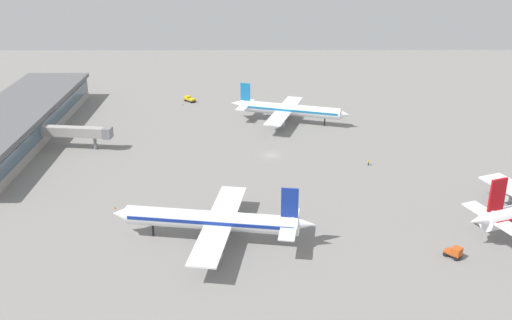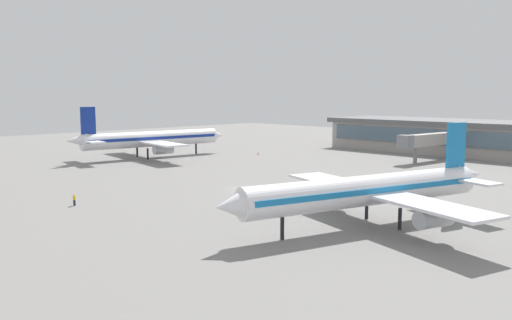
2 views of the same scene
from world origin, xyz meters
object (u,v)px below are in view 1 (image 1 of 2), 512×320
(baggage_tug, at_px, (454,252))
(ground_crew_worker, at_px, (368,162))
(airplane_at_gate, at_px, (288,110))
(safety_cone_near_gate, at_px, (115,208))
(pushback_tractor, at_px, (189,99))
(safety_cone_mid_apron, at_px, (182,105))
(airplane_taxiing, at_px, (213,220))

(baggage_tug, xyz_separation_m, ground_crew_worker, (-47.02, -8.50, -0.31))
(airplane_at_gate, distance_m, ground_crew_worker, 41.60)
(airplane_at_gate, bearing_deg, ground_crew_worker, -44.39)
(airplane_at_gate, bearing_deg, safety_cone_near_gate, -108.27)
(baggage_tug, relative_size, ground_crew_worker, 2.22)
(pushback_tractor, height_order, safety_cone_mid_apron, pushback_tractor)
(baggage_tug, bearing_deg, ground_crew_worker, 146.19)
(baggage_tug, bearing_deg, airplane_taxiing, -142.09)
(airplane_at_gate, xyz_separation_m, pushback_tractor, (-24.19, -34.97, -3.47))
(airplane_taxiing, distance_m, pushback_tractor, 101.97)
(pushback_tractor, xyz_separation_m, safety_cone_near_gate, (86.19, -8.56, -0.67))
(baggage_tug, relative_size, safety_cone_near_gate, 6.19)
(airplane_at_gate, xyz_separation_m, safety_cone_mid_apron, (-19.38, -37.00, -4.14))
(safety_cone_near_gate, bearing_deg, safety_cone_mid_apron, 175.42)
(ground_crew_worker, bearing_deg, safety_cone_near_gate, -143.06)
(baggage_tug, bearing_deg, safety_cone_mid_apron, 168.45)
(safety_cone_mid_apron, bearing_deg, safety_cone_near_gate, -4.58)
(pushback_tractor, relative_size, safety_cone_mid_apron, 7.47)
(airplane_taxiing, bearing_deg, airplane_at_gate, -95.98)
(ground_crew_worker, distance_m, safety_cone_near_gate, 68.50)
(baggage_tug, distance_m, safety_cone_near_gate, 75.10)
(airplane_at_gate, relative_size, pushback_tractor, 8.75)
(airplane_at_gate, distance_m, airplane_taxiing, 79.04)
(pushback_tractor, xyz_separation_m, ground_crew_worker, (60.51, 54.94, -0.12))
(airplane_at_gate, height_order, pushback_tractor, airplane_at_gate)
(ground_crew_worker, relative_size, safety_cone_near_gate, 2.78)
(ground_crew_worker, bearing_deg, safety_cone_mid_apron, 150.57)
(baggage_tug, height_order, ground_crew_worker, baggage_tug)
(pushback_tractor, height_order, ground_crew_worker, pushback_tractor)
(pushback_tractor, height_order, safety_cone_near_gate, pushback_tractor)
(pushback_tractor, bearing_deg, safety_cone_mid_apron, 111.16)
(airplane_taxiing, relative_size, ground_crew_worker, 25.66)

